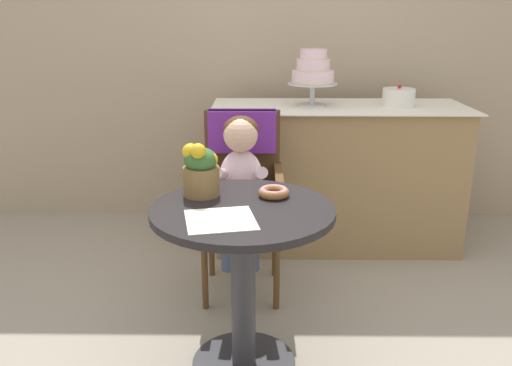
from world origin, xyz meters
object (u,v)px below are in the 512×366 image
object	(u,v)px
cafe_table	(243,257)
seated_child	(241,174)
round_layer_cake	(399,98)
donut_front	(274,192)
wicker_chair	(242,173)
flower_vase	(201,170)
tiered_cake_stand	(313,72)

from	to	relation	value
cafe_table	seated_child	xyz separation A→B (m)	(-0.03, 0.58, 0.17)
seated_child	round_layer_cake	xyz separation A→B (m)	(0.93, 0.70, 0.28)
cafe_table	round_layer_cake	world-z (taller)	round_layer_cake
seated_child	donut_front	world-z (taller)	seated_child
wicker_chair	flower_vase	xyz separation A→B (m)	(-0.14, -0.60, 0.19)
donut_front	round_layer_cake	bearing A→B (deg)	56.07
flower_vase	tiered_cake_stand	world-z (taller)	tiered_cake_stand
wicker_chair	round_layer_cake	bearing A→B (deg)	26.91
donut_front	round_layer_cake	world-z (taller)	round_layer_cake
cafe_table	seated_child	world-z (taller)	seated_child
seated_child	flower_vase	size ratio (longest dim) A/B	3.16
round_layer_cake	seated_child	bearing A→B (deg)	-143.06
donut_front	round_layer_cake	distance (m)	1.41
wicker_chair	donut_front	xyz separation A→B (m)	(0.15, -0.61, 0.10)
tiered_cake_stand	donut_front	bearing A→B (deg)	-102.32
seated_child	flower_vase	world-z (taller)	seated_child
donut_front	flower_vase	bearing A→B (deg)	176.91
cafe_table	donut_front	xyz separation A→B (m)	(0.12, 0.12, 0.23)
seated_child	tiered_cake_stand	size ratio (longest dim) A/B	2.15
flower_vase	seated_child	bearing A→B (deg)	71.85
wicker_chair	tiered_cake_stand	distance (m)	0.84
wicker_chair	donut_front	size ratio (longest dim) A/B	7.47
flower_vase	round_layer_cake	xyz separation A→B (m)	(1.07, 1.14, 0.12)
wicker_chair	tiered_cake_stand	world-z (taller)	tiered_cake_stand
flower_vase	tiered_cake_stand	xyz separation A→B (m)	(0.55, 1.16, 0.27)
donut_front	cafe_table	bearing A→B (deg)	-134.62
wicker_chair	tiered_cake_stand	size ratio (longest dim) A/B	2.82
wicker_chair	cafe_table	bearing A→B (deg)	-91.06
tiered_cake_stand	seated_child	bearing A→B (deg)	-119.64
flower_vase	wicker_chair	bearing A→B (deg)	76.39
cafe_table	tiered_cake_stand	world-z (taller)	tiered_cake_stand
seated_child	donut_front	xyz separation A→B (m)	(0.15, -0.46, 0.06)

